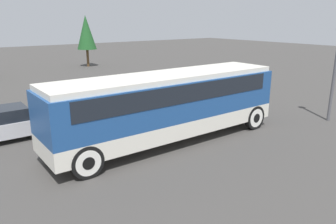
{
  "coord_description": "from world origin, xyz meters",
  "views": [
    {
      "loc": [
        -8.29,
        -11.15,
        5.35
      ],
      "look_at": [
        0.0,
        0.0,
        1.39
      ],
      "focal_mm": 35.0,
      "sensor_mm": 36.0,
      "label": 1
    }
  ],
  "objects_px": {
    "parked_car_near": "(1,125)",
    "parked_car_far": "(181,90)",
    "parked_car_mid": "(96,97)",
    "tour_bus": "(170,101)"
  },
  "relations": [
    {
      "from": "parked_car_mid",
      "to": "parked_car_far",
      "type": "relative_size",
      "value": 1.04
    },
    {
      "from": "tour_bus",
      "to": "parked_car_mid",
      "type": "relative_size",
      "value": 2.3
    },
    {
      "from": "parked_car_near",
      "to": "parked_car_far",
      "type": "height_order",
      "value": "parked_car_near"
    },
    {
      "from": "tour_bus",
      "to": "parked_car_mid",
      "type": "bearing_deg",
      "value": 91.96
    },
    {
      "from": "parked_car_far",
      "to": "parked_car_near",
      "type": "bearing_deg",
      "value": -174.65
    },
    {
      "from": "tour_bus",
      "to": "parked_car_far",
      "type": "xyz_separation_m",
      "value": [
        5.27,
        5.71,
        -1.19
      ]
    },
    {
      "from": "parked_car_far",
      "to": "parked_car_mid",
      "type": "bearing_deg",
      "value": 163.95
    },
    {
      "from": "parked_car_near",
      "to": "parked_car_far",
      "type": "distance_m",
      "value": 11.37
    },
    {
      "from": "tour_bus",
      "to": "parked_car_near",
      "type": "xyz_separation_m",
      "value": [
        -6.05,
        4.65,
        -1.13
      ]
    },
    {
      "from": "parked_car_near",
      "to": "parked_car_mid",
      "type": "xyz_separation_m",
      "value": [
        5.8,
        2.65,
        -0.03
      ]
    }
  ]
}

